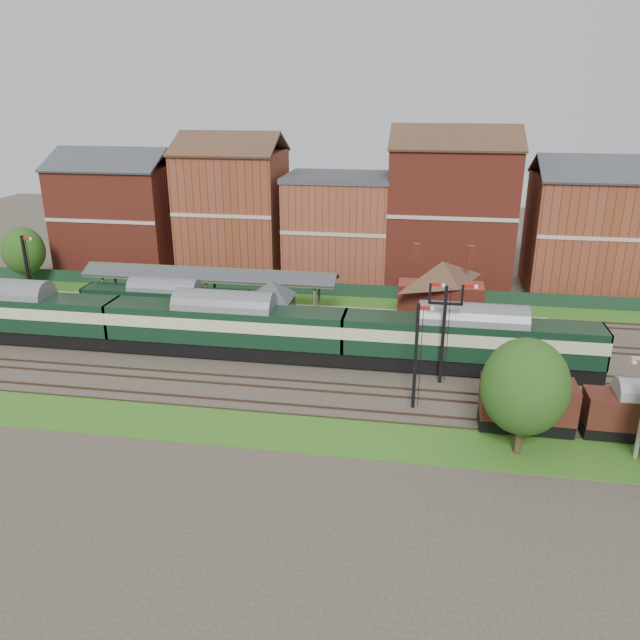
% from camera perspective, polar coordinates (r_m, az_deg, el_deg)
% --- Properties ---
extents(ground, '(160.00, 160.00, 0.00)m').
position_cam_1_polar(ground, '(53.79, -2.04, -3.63)').
color(ground, '#473D33').
rests_on(ground, ground).
extents(grass_back, '(90.00, 4.50, 0.06)m').
position_cam_1_polar(grass_back, '(68.48, 0.61, 1.75)').
color(grass_back, '#2D6619').
rests_on(grass_back, ground).
extents(grass_front, '(90.00, 5.00, 0.06)m').
position_cam_1_polar(grass_front, '(43.36, -5.22, -9.93)').
color(grass_front, '#2D6619').
rests_on(grass_front, ground).
extents(fence, '(90.00, 0.12, 1.50)m').
position_cam_1_polar(fence, '(70.14, 0.86, 2.82)').
color(fence, '#193823').
rests_on(fence, ground).
extents(platform, '(55.00, 3.40, 1.00)m').
position_cam_1_polar(platform, '(63.49, -4.73, 0.61)').
color(platform, '#2D2D2D').
rests_on(platform, ground).
extents(signal_box, '(5.40, 5.40, 6.00)m').
position_cam_1_polar(signal_box, '(56.19, -4.43, 0.89)').
color(signal_box, '#536749').
rests_on(signal_box, ground).
extents(brick_hut, '(3.20, 2.64, 2.94)m').
position_cam_1_polar(brick_hut, '(55.60, 3.67, -1.50)').
color(brick_hut, brown).
rests_on(brick_hut, ground).
extents(station_building, '(8.10, 8.10, 5.90)m').
position_cam_1_polar(station_building, '(60.62, 10.98, 2.79)').
color(station_building, '#983626').
rests_on(station_building, platform).
extents(canopy, '(26.00, 3.89, 4.08)m').
position_cam_1_polar(canopy, '(63.95, -10.07, 4.35)').
color(canopy, '#4F5535').
rests_on(canopy, platform).
extents(semaphore_bracket, '(3.60, 0.25, 8.18)m').
position_cam_1_polar(semaphore_bracket, '(48.82, 11.28, -0.71)').
color(semaphore_bracket, black).
rests_on(semaphore_bracket, ground).
extents(semaphore_platform_end, '(1.23, 0.25, 8.00)m').
position_cam_1_polar(semaphore_platform_end, '(71.14, -25.15, 3.98)').
color(semaphore_platform_end, black).
rests_on(semaphore_platform_end, ground).
extents(semaphore_siding, '(1.23, 0.25, 8.00)m').
position_cam_1_polar(semaphore_siding, '(44.77, 8.78, -3.16)').
color(semaphore_siding, black).
rests_on(semaphore_siding, ground).
extents(town_backdrop, '(69.00, 10.00, 16.00)m').
position_cam_1_polar(town_backdrop, '(75.32, 1.57, 8.95)').
color(town_backdrop, '#983626').
rests_on(town_backdrop, ground).
extents(dmu_train, '(61.98, 3.25, 4.76)m').
position_cam_1_polar(dmu_train, '(54.29, -8.63, -0.48)').
color(dmu_train, black).
rests_on(dmu_train, ground).
extents(platform_railcar, '(16.55, 2.61, 3.81)m').
position_cam_1_polar(platform_railcar, '(63.01, -13.94, 1.59)').
color(platform_railcar, black).
rests_on(platform_railcar, ground).
extents(goods_van_a, '(6.16, 2.67, 3.73)m').
position_cam_1_polar(goods_van_a, '(44.47, 18.43, -7.10)').
color(goods_van_a, black).
rests_on(goods_van_a, ground).
extents(goods_van_b, '(5.44, 2.36, 3.30)m').
position_cam_1_polar(goods_van_b, '(46.09, 26.30, -7.57)').
color(goods_van_b, black).
rests_on(goods_van_b, ground).
extents(tree_far, '(5.36, 5.36, 7.81)m').
position_cam_1_polar(tree_far, '(40.37, 18.23, -5.82)').
color(tree_far, '#382619').
rests_on(tree_far, ground).
extents(tree_back, '(4.82, 4.82, 7.05)m').
position_cam_1_polar(tree_back, '(80.46, -25.48, 5.72)').
color(tree_back, '#382619').
rests_on(tree_back, ground).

